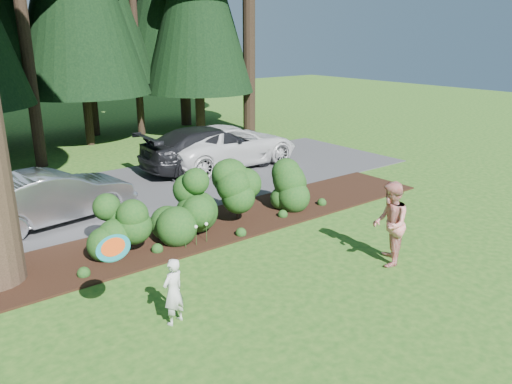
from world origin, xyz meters
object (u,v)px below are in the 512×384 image
Objects in this scene: child at (173,291)px; adult at (390,224)px; car_white_suv at (229,145)px; car_silver_wagon at (52,197)px; car_dark_suv at (212,148)px; frisbee at (113,248)px.

adult is (5.01, -0.80, 0.33)m from child.
car_white_suv is 11.29m from child.
car_silver_wagon is at bearing 105.26° from car_white_suv.
car_white_suv is at bearing -86.11° from car_dark_suv.
car_silver_wagon is 0.77× the size of car_white_suv.
car_silver_wagon is 3.50× the size of child.
car_dark_suv is at bearing -143.69° from child.
car_dark_suv is (6.57, 2.15, 0.08)m from car_silver_wagon.
car_white_suv is 2.97× the size of adult.
car_white_suv reaches higher than child.
child is 2.13× the size of frisbee.
adult reaches higher than frisbee.
frisbee is (-0.86, -6.41, 0.97)m from car_silver_wagon.
frisbee is (-8.25, -8.58, 0.90)m from car_white_suv.
car_dark_suv is at bearing 49.06° from frisbee.
adult is (-2.25, -9.44, 0.14)m from car_white_suv.
car_dark_suv is 2.90× the size of adult.
car_silver_wagon is 6.48m from child.
child is (-7.26, -8.64, -0.19)m from car_white_suv.
frisbee is at bearing 135.04° from car_white_suv.
adult reaches higher than car_white_suv.
child is at bearing 138.87° from car_white_suv.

